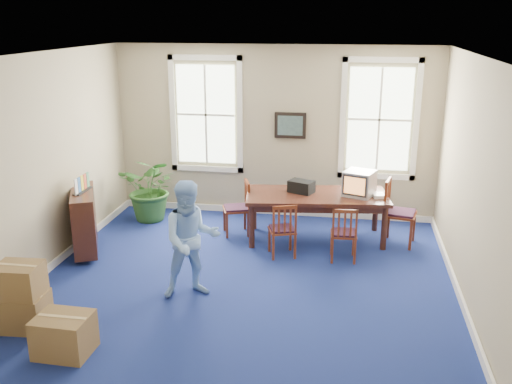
% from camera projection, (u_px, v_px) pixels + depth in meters
% --- Properties ---
extents(floor, '(6.50, 6.50, 0.00)m').
position_uv_depth(floor, '(242.00, 289.00, 8.04)').
color(floor, navy).
rests_on(floor, ground).
extents(ceiling, '(6.50, 6.50, 0.00)m').
position_uv_depth(ceiling, '(240.00, 56.00, 7.09)').
color(ceiling, white).
rests_on(ceiling, ground).
extents(wall_back, '(6.50, 0.00, 6.50)m').
position_uv_depth(wall_back, '(274.00, 132.00, 10.62)').
color(wall_back, tan).
rests_on(wall_back, ground).
extents(wall_front, '(6.50, 0.00, 6.50)m').
position_uv_depth(wall_front, '(162.00, 291.00, 4.50)').
color(wall_front, tan).
rests_on(wall_front, ground).
extents(wall_left, '(0.00, 6.50, 6.50)m').
position_uv_depth(wall_left, '(33.00, 170.00, 8.04)').
color(wall_left, tan).
rests_on(wall_left, ground).
extents(wall_right, '(0.00, 6.50, 6.50)m').
position_uv_depth(wall_right, '(478.00, 191.00, 7.08)').
color(wall_right, tan).
rests_on(wall_right, ground).
extents(baseboard_back, '(6.00, 0.04, 0.12)m').
position_uv_depth(baseboard_back, '(273.00, 211.00, 11.05)').
color(baseboard_back, white).
rests_on(baseboard_back, ground).
extents(baseboard_left, '(0.04, 6.50, 0.12)m').
position_uv_depth(baseboard_left, '(47.00, 270.00, 8.49)').
color(baseboard_left, white).
rests_on(baseboard_left, ground).
extents(baseboard_right, '(0.04, 6.50, 0.12)m').
position_uv_depth(baseboard_right, '(462.00, 302.00, 7.54)').
color(baseboard_right, white).
rests_on(baseboard_right, ground).
extents(window_left, '(1.40, 0.12, 2.20)m').
position_uv_depth(window_left, '(206.00, 115.00, 10.72)').
color(window_left, white).
rests_on(window_left, ground).
extents(window_right, '(1.40, 0.12, 2.20)m').
position_uv_depth(window_right, '(379.00, 120.00, 10.21)').
color(window_right, white).
rests_on(window_right, ground).
extents(wall_picture, '(0.58, 0.06, 0.48)m').
position_uv_depth(wall_picture, '(290.00, 125.00, 10.48)').
color(wall_picture, black).
rests_on(wall_picture, ground).
extents(conference_table, '(2.48, 1.37, 0.81)m').
position_uv_depth(conference_table, '(316.00, 216.00, 9.73)').
color(conference_table, '#3F1E15').
rests_on(conference_table, ground).
extents(crt_tv, '(0.61, 0.63, 0.42)m').
position_uv_depth(crt_tv, '(359.00, 183.00, 9.48)').
color(crt_tv, '#B7B7BC').
rests_on(crt_tv, conference_table).
extents(game_console, '(0.23, 0.26, 0.06)m').
position_uv_depth(game_console, '(379.00, 195.00, 9.44)').
color(game_console, white).
rests_on(game_console, conference_table).
extents(equipment_bag, '(0.48, 0.41, 0.21)m').
position_uv_depth(equipment_bag, '(301.00, 187.00, 9.67)').
color(equipment_bag, black).
rests_on(equipment_bag, conference_table).
extents(chair_near_left, '(0.51, 0.51, 0.90)m').
position_uv_depth(chair_near_left, '(282.00, 229.00, 9.03)').
color(chair_near_left, maroon).
rests_on(chair_near_left, ground).
extents(chair_near_right, '(0.43, 0.43, 0.89)m').
position_uv_depth(chair_near_right, '(344.00, 233.00, 8.88)').
color(chair_near_right, maroon).
rests_on(chair_near_right, ground).
extents(chair_end_left, '(0.55, 0.55, 0.96)m').
position_uv_depth(chair_end_left, '(236.00, 208.00, 9.93)').
color(chair_end_left, maroon).
rests_on(chair_end_left, ground).
extents(chair_end_right, '(0.59, 0.59, 1.11)m').
position_uv_depth(chair_end_right, '(400.00, 213.00, 9.46)').
color(chair_end_right, maroon).
rests_on(chair_end_right, ground).
extents(man, '(0.98, 0.89, 1.63)m').
position_uv_depth(man, '(191.00, 240.00, 7.63)').
color(man, '#8EBDFA').
rests_on(man, ground).
extents(credenza, '(0.82, 1.24, 0.95)m').
position_uv_depth(credenza, '(85.00, 224.00, 9.17)').
color(credenza, '#3F1E15').
rests_on(credenza, ground).
extents(brochure_rack, '(0.20, 0.63, 0.27)m').
position_uv_depth(brochure_rack, '(82.00, 188.00, 8.99)').
color(brochure_rack, '#99999E').
rests_on(brochure_rack, credenza).
extents(potted_plant, '(1.16, 1.03, 1.23)m').
position_uv_depth(potted_plant, '(152.00, 188.00, 10.58)').
color(potted_plant, '#285620').
rests_on(potted_plant, ground).
extents(cardboard_boxes, '(1.61, 1.61, 0.88)m').
position_uv_depth(cardboard_boxes, '(42.00, 292.00, 6.99)').
color(cardboard_boxes, olive).
rests_on(cardboard_boxes, ground).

